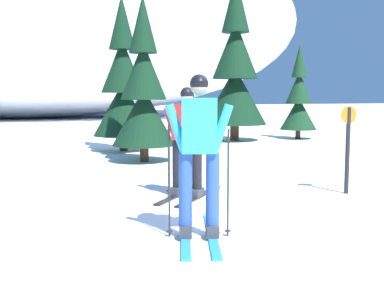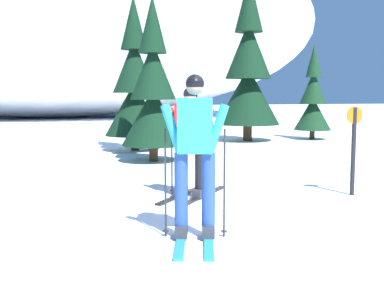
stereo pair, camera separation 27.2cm
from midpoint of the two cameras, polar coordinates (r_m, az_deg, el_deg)
ground_plane at (r=6.58m, az=9.20°, el=-8.19°), size 120.00×120.00×0.00m
skier_red_jacket at (r=7.31m, az=-1.65°, el=0.48°), size 1.41×1.52×1.71m
skier_cyan_jacket at (r=5.22m, az=-0.65°, el=-1.22°), size 0.87×1.76×1.82m
pine_tree_center_left at (r=13.50m, az=-8.92°, el=6.87°), size 1.68×1.68×4.34m
pine_tree_center at (r=11.26m, az=-6.55°, el=6.15°), size 1.51×1.51×3.91m
pine_tree_center_right at (r=16.37m, az=4.73°, el=8.65°), size 2.17×2.17×5.62m
pine_tree_far_right at (r=17.31m, az=12.29°, el=5.23°), size 1.29×1.29×3.34m
snow_ridge_background at (r=33.90m, az=-19.05°, el=14.75°), size 38.04×18.10×13.82m
trail_marker_post at (r=7.95m, az=17.33°, el=-0.01°), size 0.28×0.07×1.42m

